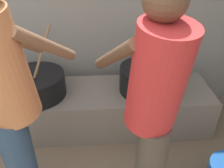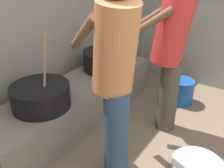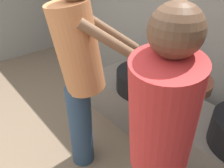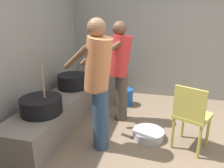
% 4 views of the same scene
% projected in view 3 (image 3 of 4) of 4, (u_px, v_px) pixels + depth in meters
% --- Properties ---
extents(block_enclosure_rear, '(5.22, 0.20, 2.43)m').
position_uv_depth(block_enclosure_rear, '(169.00, 2.00, 2.46)').
color(block_enclosure_rear, gray).
rests_on(block_enclosure_rear, ground_plane).
extents(hearth_ledge, '(2.34, 0.60, 0.43)m').
position_uv_depth(hearth_ledge, '(182.00, 129.00, 2.23)').
color(hearth_ledge, slate).
rests_on(hearth_ledge, ground_plane).
extents(cooking_pot_main, '(0.55, 0.55, 0.67)m').
position_uv_depth(cooking_pot_main, '(143.00, 80.00, 2.38)').
color(cooking_pot_main, black).
rests_on(cooking_pot_main, hearth_ledge).
extents(cook_in_orange_shirt, '(0.62, 0.75, 1.66)m').
position_uv_depth(cook_in_orange_shirt, '(80.00, 70.00, 1.70)').
color(cook_in_orange_shirt, navy).
rests_on(cook_in_orange_shirt, ground_plane).
extents(cook_in_red_shirt, '(0.55, 0.73, 1.60)m').
position_uv_depth(cook_in_red_shirt, '(158.00, 145.00, 1.13)').
color(cook_in_red_shirt, '#4C4238').
rests_on(cook_in_red_shirt, ground_plane).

